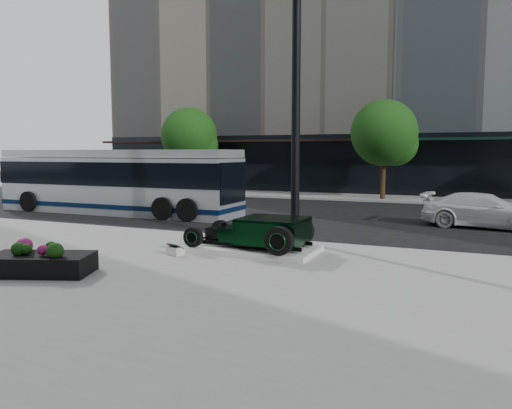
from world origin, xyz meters
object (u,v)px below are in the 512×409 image
at_px(hot_rod, 266,231).
at_px(flower_planter, 40,262).
at_px(white_sedan, 485,211).
at_px(transit_bus, 117,181).
at_px(lamppost, 296,108).

height_order(hot_rod, flower_planter, hot_rod).
bearing_deg(hot_rod, flower_planter, -131.18).
xyz_separation_m(flower_planter, white_sedan, (9.14, 12.33, 0.26)).
relative_size(flower_planter, white_sedan, 0.55).
bearing_deg(white_sedan, hot_rod, 152.37).
relative_size(flower_planter, transit_bus, 0.20).
height_order(lamppost, flower_planter, lamppost).
bearing_deg(flower_planter, white_sedan, 53.43).
bearing_deg(transit_bus, lamppost, -23.29).
bearing_deg(flower_planter, hot_rod, 48.82).
bearing_deg(transit_bus, hot_rod, -32.21).
bearing_deg(transit_bus, white_sedan, 6.34).
bearing_deg(transit_bus, flower_planter, -58.54).
bearing_deg(white_sedan, flower_planter, 149.74).
height_order(flower_planter, white_sedan, white_sedan).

